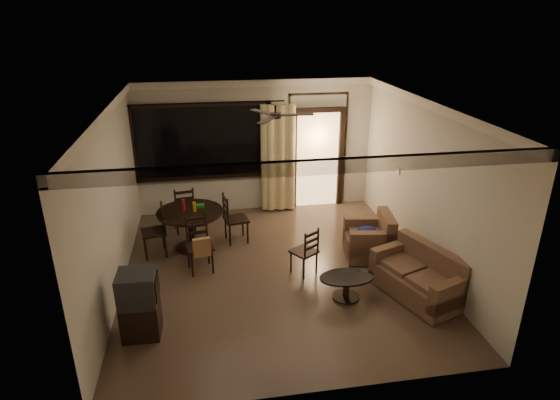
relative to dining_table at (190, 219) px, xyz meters
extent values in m
plane|color=#7F6651|center=(1.40, -1.07, -0.59)|extent=(5.50, 5.50, 0.00)
plane|color=beige|center=(1.40, 1.68, 0.81)|extent=(5.00, 0.00, 5.00)
plane|color=beige|center=(1.40, -3.82, 0.81)|extent=(5.00, 0.00, 5.00)
plane|color=beige|center=(-1.10, -1.07, 0.81)|extent=(0.00, 5.50, 5.50)
plane|color=beige|center=(3.90, -1.07, 0.81)|extent=(0.00, 5.50, 5.50)
plane|color=white|center=(1.40, -1.07, 2.21)|extent=(5.50, 5.50, 0.00)
cube|color=black|center=(0.30, 1.65, 0.99)|extent=(2.70, 0.04, 1.45)
cylinder|color=black|center=(0.40, 1.56, 1.79)|extent=(3.20, 0.03, 0.03)
cube|color=#FFC684|center=(2.75, 1.64, 0.46)|extent=(0.91, 0.03, 2.08)
cube|color=white|center=(3.88, -0.02, 0.71)|extent=(0.02, 0.18, 0.12)
cylinder|color=black|center=(1.40, -1.07, 2.15)|extent=(0.03, 0.03, 0.12)
cylinder|color=black|center=(1.40, -1.07, 2.06)|extent=(0.16, 0.16, 0.08)
cylinder|color=black|center=(0.00, 0.00, 0.14)|extent=(1.19, 1.19, 0.04)
cylinder|color=black|center=(0.00, 0.00, -0.22)|extent=(0.12, 0.12, 0.69)
cylinder|color=black|center=(0.00, 0.00, -0.57)|extent=(0.60, 0.60, 0.03)
cylinder|color=maroon|center=(-0.11, 0.03, 0.27)|extent=(0.06, 0.06, 0.22)
cylinder|color=#BF8014|center=(0.09, -0.04, 0.25)|extent=(0.06, 0.06, 0.18)
cube|color=#227322|center=(0.19, 0.15, 0.18)|extent=(0.14, 0.10, 0.05)
cube|color=black|center=(-0.65, -0.15, -0.14)|extent=(0.49, 0.49, 0.04)
cube|color=black|center=(0.84, 0.15, -0.14)|extent=(0.49, 0.49, 0.04)
cube|color=black|center=(0.15, -0.84, -0.14)|extent=(0.49, 0.49, 0.04)
cube|color=#9F7444|center=(0.19, -1.06, -0.04)|extent=(0.29, 0.13, 0.32)
cube|color=black|center=(-0.14, 0.79, -0.14)|extent=(0.49, 0.49, 0.04)
cube|color=black|center=(-0.65, -2.41, -0.34)|extent=(0.50, 0.46, 0.50)
cube|color=black|center=(-0.65, -2.41, 0.14)|extent=(0.50, 0.46, 0.45)
cube|color=black|center=(-0.40, -2.42, 0.14)|extent=(0.03, 0.36, 0.30)
cube|color=#4B2E23|center=(3.42, -2.15, -0.39)|extent=(1.19, 1.58, 0.35)
cube|color=#4B2E23|center=(3.69, -2.05, -0.10)|extent=(0.65, 1.38, 0.57)
cube|color=#4B2E23|center=(3.63, -2.74, -0.22)|extent=(0.76, 0.41, 0.44)
cube|color=#4B2E23|center=(3.20, -1.56, -0.22)|extent=(0.76, 0.41, 0.44)
cube|color=#4B2E23|center=(3.38, -2.17, -0.19)|extent=(0.92, 1.34, 0.11)
cube|color=#4B2E23|center=(3.09, -0.83, -0.38)|extent=(0.89, 0.89, 0.37)
cube|color=#4B2E23|center=(3.39, -0.88, -0.08)|extent=(0.29, 0.80, 0.60)
cube|color=#4B2E23|center=(3.05, -1.14, -0.20)|extent=(0.80, 0.28, 0.46)
cube|color=#4B2E23|center=(3.14, -0.53, -0.20)|extent=(0.80, 0.28, 0.46)
cube|color=#4B2E23|center=(3.05, -0.83, -0.17)|extent=(0.63, 0.67, 0.11)
ellipsoid|color=navy|center=(3.05, -0.83, -0.07)|extent=(0.33, 0.28, 0.10)
ellipsoid|color=black|center=(2.33, -2.02, -0.23)|extent=(0.85, 0.51, 0.03)
cylinder|color=black|center=(2.33, -2.02, -0.41)|extent=(0.09, 0.09, 0.34)
cylinder|color=black|center=(2.33, -2.02, -0.57)|extent=(0.42, 0.42, 0.03)
cube|color=black|center=(1.85, -1.20, -0.19)|extent=(0.52, 0.52, 0.04)
camera|label=1|loc=(0.33, -7.86, 3.52)|focal=30.00mm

